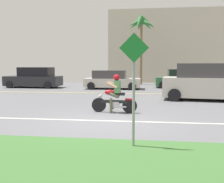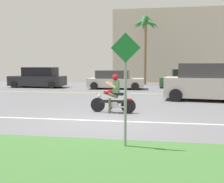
# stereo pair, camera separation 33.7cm
# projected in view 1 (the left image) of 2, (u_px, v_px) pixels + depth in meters

# --- Properties ---
(ground) EXTENTS (56.00, 30.00, 0.04)m
(ground) POSITION_uv_depth(u_px,v_px,m) (115.00, 107.00, 11.25)
(ground) COLOR slate
(grass_median) EXTENTS (56.00, 3.80, 0.06)m
(grass_median) POSITION_uv_depth(u_px,v_px,m) (66.00, 172.00, 4.24)
(grass_median) COLOR #3D6B33
(grass_median) RESTS_ON ground
(lane_line_near) EXTENTS (50.40, 0.12, 0.01)m
(lane_line_near) POSITION_uv_depth(u_px,v_px,m) (104.00, 121.00, 8.31)
(lane_line_near) COLOR silver
(lane_line_near) RESTS_ON ground
(lane_line_far) EXTENTS (50.40, 0.12, 0.01)m
(lane_line_far) POSITION_uv_depth(u_px,v_px,m) (124.00, 93.00, 16.48)
(lane_line_far) COLOR yellow
(lane_line_far) RESTS_ON ground
(motorcyclist) EXTENTS (1.75, 0.57, 1.47)m
(motorcyclist) POSITION_uv_depth(u_px,v_px,m) (114.00, 96.00, 9.70)
(motorcyclist) COLOR black
(motorcyclist) RESTS_ON ground
(suv_nearby) EXTENTS (4.66, 2.67, 1.90)m
(suv_nearby) POSITION_uv_depth(u_px,v_px,m) (207.00, 82.00, 13.26)
(suv_nearby) COLOR beige
(suv_nearby) RESTS_ON ground
(parked_car_0) EXTENTS (4.50, 2.03, 1.65)m
(parked_car_0) POSITION_uv_depth(u_px,v_px,m) (34.00, 78.00, 20.76)
(parked_car_0) COLOR #232328
(parked_car_0) RESTS_ON ground
(parked_car_1) EXTENTS (4.23, 1.97, 1.42)m
(parked_car_1) POSITION_uv_depth(u_px,v_px,m) (112.00, 80.00, 19.61)
(parked_car_1) COLOR beige
(parked_car_1) RESTS_ON ground
(parked_car_2) EXTENTS (3.79, 1.98, 1.49)m
(parked_car_2) POSITION_uv_depth(u_px,v_px,m) (180.00, 79.00, 20.61)
(parked_car_2) COLOR #2D663D
(parked_car_2) RESTS_ON ground
(palm_tree_0) EXTENTS (2.75, 2.74, 6.37)m
(palm_tree_0) POSITION_uv_depth(u_px,v_px,m) (141.00, 27.00, 23.72)
(palm_tree_0) COLOR brown
(palm_tree_0) RESTS_ON ground
(street_sign) EXTENTS (0.62, 0.06, 2.47)m
(street_sign) POSITION_uv_depth(u_px,v_px,m) (134.00, 79.00, 5.39)
(street_sign) COLOR gray
(street_sign) RESTS_ON ground
(building_far) EXTENTS (18.65, 4.00, 7.61)m
(building_far) POSITION_uv_depth(u_px,v_px,m) (195.00, 47.00, 27.80)
(building_far) COLOR beige
(building_far) RESTS_ON ground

